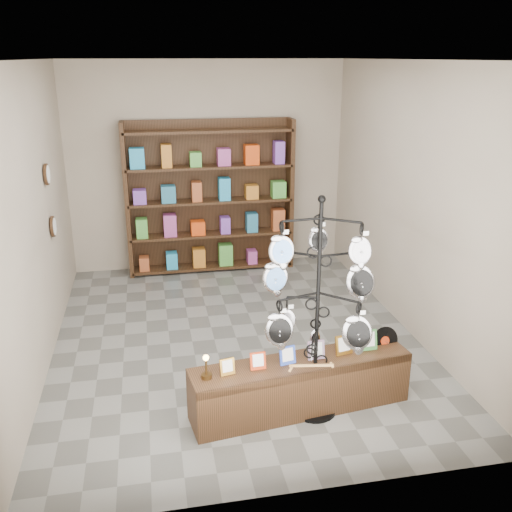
{
  "coord_description": "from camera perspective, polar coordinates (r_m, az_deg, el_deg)",
  "views": [
    {
      "loc": [
        -0.89,
        -5.76,
        3.03
      ],
      "look_at": [
        0.04,
        -1.0,
        1.33
      ],
      "focal_mm": 40.0,
      "sensor_mm": 36.0,
      "label": 1
    }
  ],
  "objects": [
    {
      "name": "ground",
      "position": [
        6.57,
        -2.0,
        -8.15
      ],
      "size": [
        5.0,
        5.0,
        0.0
      ],
      "primitive_type": "plane",
      "color": "slate",
      "rests_on": "ground"
    },
    {
      "name": "room_envelope",
      "position": [
        5.95,
        -2.21,
        7.87
      ],
      "size": [
        5.0,
        5.0,
        5.0
      ],
      "color": "#AA9D88",
      "rests_on": "ground"
    },
    {
      "name": "display_tree",
      "position": [
        4.82,
        6.23,
        -3.72
      ],
      "size": [
        1.05,
        1.01,
        2.0
      ],
      "rotation": [
        0.0,
        0.0,
        -0.25
      ],
      "color": "black",
      "rests_on": "ground"
    },
    {
      "name": "front_shelf",
      "position": [
        5.25,
        4.52,
        -12.73
      ],
      "size": [
        2.04,
        0.68,
        0.71
      ],
      "rotation": [
        0.0,
        0.0,
        0.14
      ],
      "color": "black",
      "rests_on": "ground"
    },
    {
      "name": "back_shelving",
      "position": [
        8.35,
        -4.59,
        5.41
      ],
      "size": [
        2.42,
        0.36,
        2.2
      ],
      "color": "black",
      "rests_on": "ground"
    },
    {
      "name": "wall_clocks",
      "position": [
        6.82,
        -19.91,
        5.21
      ],
      "size": [
        0.03,
        0.24,
        0.84
      ],
      "color": "black",
      "rests_on": "ground"
    }
  ]
}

